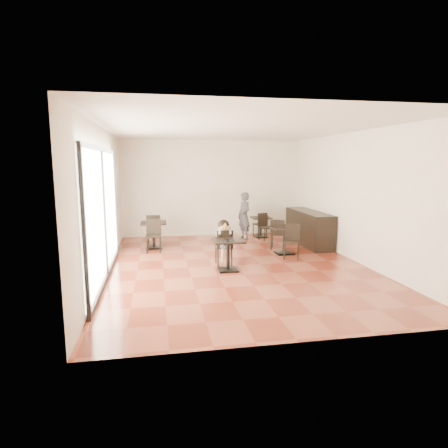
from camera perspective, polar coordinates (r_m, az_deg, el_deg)
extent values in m
cube|color=brown|center=(9.06, 1.99, -6.30)|extent=(6.00, 8.00, 0.01)
cube|color=silver|center=(8.76, 2.11, 14.30)|extent=(6.00, 8.00, 0.01)
cube|color=white|center=(12.69, -1.82, 5.48)|extent=(6.00, 0.01, 3.20)
cube|color=white|center=(4.96, 11.93, -0.47)|extent=(6.00, 0.01, 3.20)
cube|color=white|center=(8.64, -17.82, 3.32)|extent=(0.01, 8.00, 3.20)
cube|color=white|center=(9.85, 19.40, 3.90)|extent=(0.01, 8.00, 3.20)
cube|color=white|center=(8.17, -17.99, 1.58)|extent=(0.04, 4.50, 2.60)
cylinder|color=black|center=(8.35, 0.74, -2.51)|extent=(0.24, 0.24, 0.01)
imported|color=#39393E|center=(12.01, 3.08, 1.24)|extent=(0.52, 0.64, 1.52)
cube|color=black|center=(11.61, 12.75, -0.55)|extent=(0.60, 2.40, 1.00)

